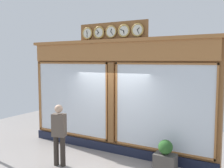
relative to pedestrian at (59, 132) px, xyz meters
name	(u,v)px	position (x,y,z in m)	size (l,w,h in m)	color
shop_facade	(114,96)	(-0.75, -1.70, 0.86)	(6.40, 0.42, 4.02)	brown
pedestrian	(59,132)	(0.00, 0.00, 0.00)	(0.40, 0.30, 1.69)	#312A24
planter_box	(165,163)	(-2.64, -1.05, -0.69)	(0.56, 0.36, 0.48)	#4C4742
planter_shrub	(165,147)	(-2.64, -1.05, -0.27)	(0.37, 0.37, 0.37)	#285623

